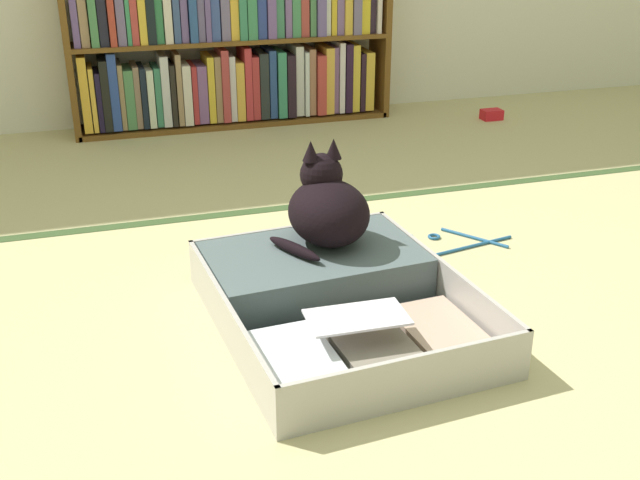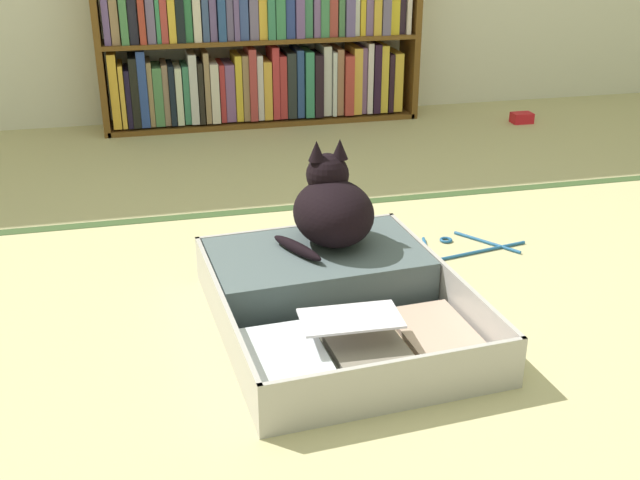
{
  "view_description": "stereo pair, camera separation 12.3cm",
  "coord_description": "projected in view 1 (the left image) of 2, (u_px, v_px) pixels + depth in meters",
  "views": [
    {
      "loc": [
        -0.69,
        -1.39,
        1.0
      ],
      "look_at": [
        -0.16,
        0.31,
        0.22
      ],
      "focal_mm": 43.35,
      "sensor_mm": 36.0,
      "label": 1
    },
    {
      "loc": [
        -0.58,
        -1.42,
        1.0
      ],
      "look_at": [
        -0.16,
        0.31,
        0.22
      ],
      "focal_mm": 43.35,
      "sensor_mm": 36.0,
      "label": 2
    }
  ],
  "objects": [
    {
      "name": "ground_plane",
      "position": [
        426.0,
        368.0,
        1.81
      ],
      "size": [
        10.0,
        10.0,
        0.0
      ],
      "primitive_type": "plane",
      "color": "#C7BB83"
    },
    {
      "name": "tatami_border",
      "position": [
        299.0,
        206.0,
        2.76
      ],
      "size": [
        4.8,
        0.05,
        0.0
      ],
      "color": "#384F27",
      "rests_on": "ground_plane"
    },
    {
      "name": "bookshelf",
      "position": [
        232.0,
        44.0,
        3.63
      ],
      "size": [
        1.52,
        0.23,
        0.81
      ],
      "color": "brown",
      "rests_on": "ground_plane"
    },
    {
      "name": "open_suitcase",
      "position": [
        328.0,
        294.0,
        2.03
      ],
      "size": [
        0.66,
        0.81,
        0.13
      ],
      "color": "#BAB3AE",
      "rests_on": "ground_plane"
    },
    {
      "name": "black_cat",
      "position": [
        326.0,
        208.0,
        2.13
      ],
      "size": [
        0.29,
        0.28,
        0.28
      ],
      "color": "black",
      "rests_on": "open_suitcase"
    },
    {
      "name": "clothes_hanger",
      "position": [
        449.0,
        245.0,
        2.44
      ],
      "size": [
        0.43,
        0.26,
        0.01
      ],
      "color": "#245E93",
      "rests_on": "ground_plane"
    },
    {
      "name": "small_red_pouch",
      "position": [
        492.0,
        115.0,
        3.85
      ],
      "size": [
        0.1,
        0.07,
        0.05
      ],
      "color": "red",
      "rests_on": "ground_plane"
    }
  ]
}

